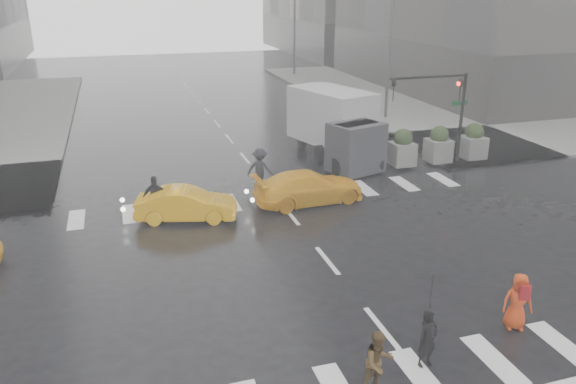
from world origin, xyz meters
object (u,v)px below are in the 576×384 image
object	(u,v)px
traffic_signal_pole	(445,101)
pedestrian_brown	(379,363)
taxi_mid	(186,204)
pedestrian_orange	(518,301)
box_truck	(338,124)

from	to	relation	value
traffic_signal_pole	pedestrian_brown	size ratio (longest dim) A/B	2.96
taxi_mid	pedestrian_orange	bearing A→B (deg)	-128.73
pedestrian_brown	taxi_mid	bearing A→B (deg)	95.29
pedestrian_brown	box_truck	xyz separation A→B (m)	(5.68, 16.63, 1.07)
pedestrian_orange	box_truck	distance (m)	15.52
pedestrian_brown	taxi_mid	world-z (taller)	pedestrian_brown
pedestrian_brown	taxi_mid	xyz separation A→B (m)	(-2.74, 10.96, -0.14)
pedestrian_brown	box_truck	bearing A→B (deg)	62.42
box_truck	traffic_signal_pole	bearing A→B (deg)	-45.65
box_truck	pedestrian_orange	bearing A→B (deg)	-111.52
pedestrian_orange	taxi_mid	world-z (taller)	pedestrian_orange
traffic_signal_pole	box_truck	xyz separation A→B (m)	(-4.52, 2.44, -1.39)
pedestrian_orange	box_truck	size ratio (longest dim) A/B	0.24
traffic_signal_pole	pedestrian_orange	world-z (taller)	traffic_signal_pole
traffic_signal_pole	pedestrian_orange	bearing A→B (deg)	-113.53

